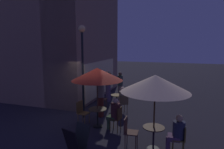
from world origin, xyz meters
TOP-DOWN VIEW (x-y plane):
  - ground_plane at (0.00, 0.00)m, footprint 60.00×60.00m
  - cafe_building at (3.01, 3.06)m, footprint 6.61×7.08m
  - street_lamp_near_corner at (0.35, 0.22)m, footprint 0.31×0.31m
  - menu_sandwich_board at (-2.68, -1.06)m, footprint 0.79×0.73m
  - cafe_table_0 at (-0.45, -0.81)m, footprint 0.73×0.73m
  - cafe_table_1 at (-1.57, -3.19)m, footprint 0.68×0.68m
  - cafe_table_2 at (2.06, -0.85)m, footprint 0.64×0.64m
  - patio_umbrella_0 at (-0.45, -0.81)m, footprint 2.03×2.03m
  - patio_umbrella_1 at (-1.57, -3.19)m, footprint 2.11×2.11m
  - cafe_chair_0 at (-0.57, -1.69)m, footprint 0.44×0.44m
  - cafe_chair_1 at (-0.34, -0.03)m, footprint 0.48×0.48m
  - cafe_chair_2 at (-1.52, -4.02)m, footprint 0.41×0.41m
  - cafe_chair_3 at (-1.62, -2.38)m, footprint 0.45×0.45m
  - cafe_chair_4 at (1.41, -1.38)m, footprint 0.59×0.59m
  - cafe_chair_5 at (1.95, -0.01)m, footprint 0.46×0.46m
  - patron_seated_0 at (-0.55, -1.55)m, footprint 0.41×0.55m
  - patron_seated_1 at (-1.53, -3.88)m, footprint 0.39×0.55m
  - patron_seated_2 at (1.52, -1.29)m, footprint 0.54×0.52m
  - patron_standing_3 at (0.68, -0.49)m, footprint 0.34×0.34m
  - patron_standing_4 at (3.19, 0.04)m, footprint 0.35×0.35m
  - patron_standing_5 at (3.72, -0.54)m, footprint 0.32×0.32m

SIDE VIEW (x-z plane):
  - ground_plane at x=0.00m, z-range 0.00..0.00m
  - menu_sandwich_board at x=-2.68m, z-range 0.01..0.94m
  - cafe_table_2 at x=2.06m, z-range 0.13..0.86m
  - cafe_chair_2 at x=-1.52m, z-range 0.10..0.97m
  - cafe_table_1 at x=-1.57m, z-range 0.15..0.92m
  - cafe_table_0 at x=-0.45m, z-range 0.17..0.93m
  - cafe_chair_5 at x=1.95m, z-range 0.09..1.03m
  - cafe_chair_4 at x=1.41m, z-range 0.10..1.02m
  - cafe_chair_1 at x=-0.34m, z-range 0.09..1.04m
  - cafe_chair_0 at x=-0.57m, z-range 0.10..1.04m
  - cafe_chair_3 at x=-1.62m, z-range 0.10..1.08m
  - patron_seated_1 at x=-1.53m, z-range 0.09..1.31m
  - patron_seated_0 at x=-0.55m, z-range 0.09..1.37m
  - patron_seated_2 at x=1.52m, z-range 0.09..1.38m
  - patron_standing_5 at x=3.72m, z-range 0.01..1.71m
  - patron_standing_3 at x=0.68m, z-range 0.01..1.79m
  - patron_standing_4 at x=3.19m, z-range 0.01..1.88m
  - patio_umbrella_1 at x=-1.57m, z-range 0.94..3.36m
  - patio_umbrella_0 at x=-0.45m, z-range 0.95..3.37m
  - street_lamp_near_corner at x=0.35m, z-range 0.77..4.92m
  - cafe_building at x=3.01m, z-range -0.01..9.84m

